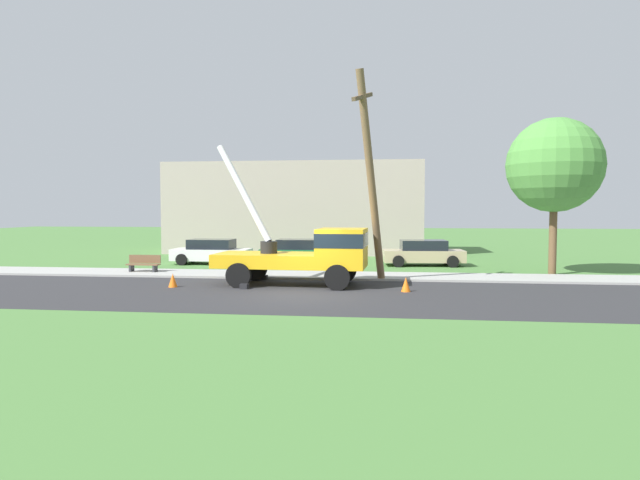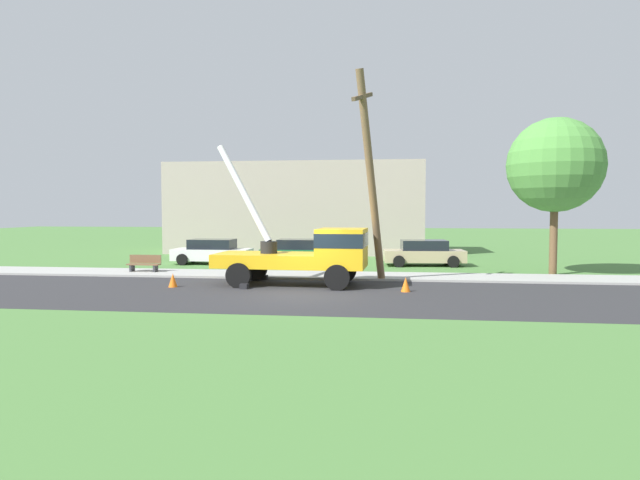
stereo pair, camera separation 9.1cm
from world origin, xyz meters
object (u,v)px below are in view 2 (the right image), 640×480
object	(u,v)px
leaning_utility_pole	(371,177)
parked_sedan_white	(212,252)
roadside_tree_near	(555,165)
traffic_cone_behind	(173,280)
parked_sedan_green	(300,252)
parked_sedan_tan	(424,253)
park_bench	(144,264)
utility_truck	(311,251)
traffic_cone_ahead	(406,284)

from	to	relation	value
leaning_utility_pole	parked_sedan_white	distance (m)	12.39
roadside_tree_near	leaning_utility_pole	bearing A→B (deg)	-153.46
traffic_cone_behind	roadside_tree_near	xyz separation A→B (m)	(16.39, 6.18, 4.92)
leaning_utility_pole	parked_sedan_green	bearing A→B (deg)	118.70
traffic_cone_behind	parked_sedan_tan	bearing A→B (deg)	42.83
parked_sedan_white	park_bench	size ratio (longest dim) A/B	2.76
parked_sedan_tan	roadside_tree_near	world-z (taller)	roadside_tree_near
leaning_utility_pole	utility_truck	bearing A→B (deg)	-164.14
leaning_utility_pole	traffic_cone_ahead	bearing A→B (deg)	-54.85
parked_sedan_tan	leaning_utility_pole	bearing A→B (deg)	-108.89
traffic_cone_ahead	parked_sedan_green	size ratio (longest dim) A/B	0.13
park_bench	traffic_cone_behind	bearing A→B (deg)	-53.29
utility_truck	leaning_utility_pole	size ratio (longest dim) A/B	0.77
parked_sedan_green	parked_sedan_tan	size ratio (longest dim) A/B	0.99
parked_sedan_green	roadside_tree_near	bearing A→B (deg)	-15.49
traffic_cone_behind	parked_sedan_tan	distance (m)	14.39
traffic_cone_ahead	parked_sedan_green	xyz separation A→B (m)	(-5.69, 9.82, 0.43)
traffic_cone_ahead	park_bench	size ratio (longest dim) A/B	0.35
parked_sedan_green	parked_sedan_tan	bearing A→B (deg)	0.38
traffic_cone_ahead	parked_sedan_white	xyz separation A→B (m)	(-10.68, 9.31, 0.43)
utility_truck	traffic_cone_behind	distance (m)	5.70
utility_truck	roadside_tree_near	size ratio (longest dim) A/B	0.91
parked_sedan_tan	park_bench	xyz separation A→B (m)	(-13.77, -5.46, -0.25)
utility_truck	parked_sedan_white	bearing A→B (deg)	130.61
traffic_cone_ahead	roadside_tree_near	size ratio (longest dim) A/B	0.08
traffic_cone_behind	park_bench	xyz separation A→B (m)	(-3.22, 4.32, 0.18)
parked_sedan_white	roadside_tree_near	world-z (taller)	roadside_tree_near
utility_truck	leaning_utility_pole	distance (m)	3.97
park_bench	traffic_cone_ahead	bearing A→B (deg)	-19.42
utility_truck	park_bench	distance (m)	9.25
parked_sedan_white	parked_sedan_tan	world-z (taller)	same
parked_sedan_tan	traffic_cone_ahead	bearing A→B (deg)	-97.37
traffic_cone_ahead	roadside_tree_near	xyz separation A→B (m)	(7.12, 6.27, 4.92)
traffic_cone_behind	parked_sedan_green	distance (m)	10.38
leaning_utility_pole	parked_sedan_green	xyz separation A→B (m)	(-4.28, 7.81, -3.77)
traffic_cone_ahead	roadside_tree_near	world-z (taller)	roadside_tree_near
parked_sedan_green	parked_sedan_white	bearing A→B (deg)	-174.22
leaning_utility_pole	traffic_cone_ahead	distance (m)	4.86
leaning_utility_pole	parked_sedan_green	size ratio (longest dim) A/B	1.96
parked_sedan_white	parked_sedan_green	bearing A→B (deg)	5.78
traffic_cone_behind	roadside_tree_near	size ratio (longest dim) A/B	0.08
leaning_utility_pole	roadside_tree_near	distance (m)	9.56
leaning_utility_pole	parked_sedan_tan	distance (m)	9.12
park_bench	roadside_tree_near	xyz separation A→B (m)	(19.61, 1.86, 4.74)
traffic_cone_behind	roadside_tree_near	distance (m)	18.20
parked_sedan_tan	utility_truck	bearing A→B (deg)	-120.86
traffic_cone_behind	parked_sedan_white	world-z (taller)	parked_sedan_white
traffic_cone_behind	roadside_tree_near	bearing A→B (deg)	20.66
park_bench	parked_sedan_tan	bearing A→B (deg)	21.63
utility_truck	roadside_tree_near	bearing A→B (deg)	24.32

